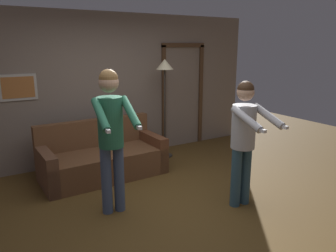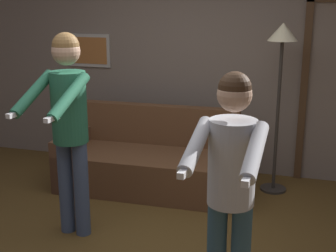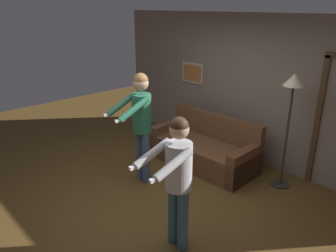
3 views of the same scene
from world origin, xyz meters
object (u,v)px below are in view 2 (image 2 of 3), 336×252
person_standing_left (68,116)px  person_standing_right (231,175)px  couch (149,163)px  torchiere_lamp (281,56)px

person_standing_left → person_standing_right: person_standing_left is taller
person_standing_right → person_standing_left: bearing=155.4°
couch → torchiere_lamp: 1.82m
couch → torchiere_lamp: size_ratio=1.07×
torchiere_lamp → person_standing_right: 2.25m
person_standing_right → torchiere_lamp: bearing=86.2°
couch → person_standing_left: 1.47m
torchiere_lamp → couch: bearing=-166.8°
torchiere_lamp → person_standing_left: size_ratio=1.01×
couch → person_standing_right: 2.32m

